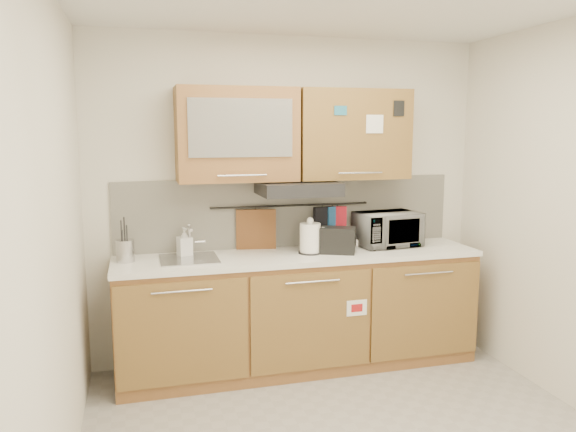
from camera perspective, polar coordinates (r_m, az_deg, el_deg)
wall_back at (r=4.58m, az=0.15°, el=1.65°), size 3.20×0.00×3.20m
wall_left at (r=2.96m, az=-22.60°, el=-2.95°), size 0.00×3.00×3.00m
base_cabinet at (r=4.49m, az=1.20°, el=-10.22°), size 2.80×0.64×0.88m
countertop at (r=4.36m, az=1.23°, el=-4.07°), size 2.82×0.62×0.04m
backsplash at (r=4.58m, az=0.19°, el=0.39°), size 2.80×0.02×0.56m
upper_cabinets at (r=4.37m, az=0.72°, el=8.28°), size 1.82×0.37×0.70m
range_hood at (r=4.33m, az=1.03°, el=2.83°), size 0.60×0.46×0.10m
sink at (r=4.21m, az=-10.01°, el=-4.30°), size 0.42×0.40×0.26m
utensil_rail at (r=4.54m, az=0.32°, el=1.07°), size 1.30×0.02×0.02m
utensil_crock at (r=4.23m, az=-16.21°, el=-3.38°), size 0.15×0.15×0.33m
kettle at (r=4.34m, az=2.27°, el=-2.34°), size 0.21×0.19×0.28m
toaster at (r=4.36m, az=5.08°, el=-2.44°), size 0.31×0.26×0.20m
microwave at (r=4.68m, az=10.07°, el=-1.33°), size 0.54×0.40×0.28m
soap_bottle at (r=4.30m, az=-10.47°, el=-2.61°), size 0.12×0.12×0.22m
cutting_board at (r=4.49m, az=-3.26°, el=-1.81°), size 0.32×0.07×0.39m
oven_mitt at (r=4.65m, az=4.58°, el=-0.14°), size 0.11×0.06×0.18m
dark_pouch at (r=4.62m, az=3.54°, el=-0.53°), size 0.15×0.06×0.24m
pot_holder at (r=4.66m, az=5.08°, el=-0.12°), size 0.14×0.07×0.18m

